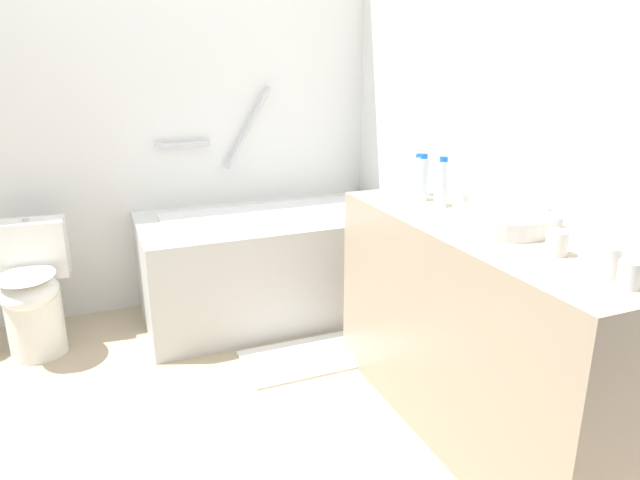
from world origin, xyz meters
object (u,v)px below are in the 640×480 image
(bathtub, at_px, (270,261))
(sink_basin, at_px, (501,220))
(toilet, at_px, (32,291))
(drinking_glass_0, at_px, (608,262))
(sink_faucet, at_px, (545,216))
(bath_mat, at_px, (304,358))
(water_bottle_1, at_px, (423,179))
(water_bottle_2, at_px, (419,176))
(water_bottle_0, at_px, (442,183))
(drinking_glass_3, at_px, (629,275))
(drinking_glass_2, at_px, (557,243))
(drinking_glass_1, at_px, (461,203))

(bathtub, height_order, sink_basin, bathtub)
(toilet, height_order, drinking_glass_0, drinking_glass_0)
(bathtub, bearing_deg, toilet, 179.46)
(sink_faucet, xyz_separation_m, bath_mat, (-0.69, 0.78, -0.87))
(sink_faucet, relative_size, water_bottle_1, 0.74)
(toilet, xyz_separation_m, water_bottle_2, (1.73, -0.81, 0.61))
(bath_mat, bearing_deg, sink_basin, -58.12)
(bathtub, relative_size, drinking_glass_0, 15.35)
(bathtub, xyz_separation_m, sink_basin, (0.47, -1.39, 0.56))
(water_bottle_1, relative_size, drinking_glass_0, 2.21)
(water_bottle_0, bearing_deg, sink_faucet, -59.75)
(bathtub, bearing_deg, water_bottle_1, -63.75)
(bathtub, distance_m, drinking_glass_3, 2.10)
(toilet, distance_m, drinking_glass_2, 2.47)
(toilet, height_order, bath_mat, toilet)
(drinking_glass_3, bearing_deg, toilet, 129.97)
(sink_basin, bearing_deg, drinking_glass_0, -94.74)
(sink_faucet, xyz_separation_m, water_bottle_2, (-0.20, 0.59, 0.06))
(bathtub, relative_size, drinking_glass_2, 18.01)
(toilet, xyz_separation_m, sink_basin, (1.72, -1.40, 0.56))
(sink_basin, xyz_separation_m, water_bottle_1, (-0.03, 0.50, 0.06))
(bath_mat, bearing_deg, water_bottle_1, -31.84)
(drinking_glass_2, height_order, bath_mat, drinking_glass_2)
(toilet, distance_m, water_bottle_1, 2.02)
(bathtub, xyz_separation_m, water_bottle_2, (0.48, -0.80, 0.62))
(drinking_glass_1, bearing_deg, water_bottle_1, 96.14)
(bathtub, distance_m, toilet, 1.25)
(drinking_glass_1, height_order, drinking_glass_2, drinking_glass_1)
(bathtub, relative_size, sink_faucet, 9.46)
(sink_basin, relative_size, water_bottle_2, 1.86)
(toilet, distance_m, sink_basin, 2.29)
(toilet, bearing_deg, bath_mat, 67.31)
(water_bottle_2, height_order, bath_mat, water_bottle_2)
(drinking_glass_0, height_order, drinking_glass_2, drinking_glass_0)
(water_bottle_0, bearing_deg, drinking_glass_2, -91.46)
(water_bottle_1, distance_m, drinking_glass_2, 0.80)
(sink_basin, height_order, drinking_glass_2, drinking_glass_2)
(water_bottle_0, height_order, bath_mat, water_bottle_0)
(bathtub, bearing_deg, drinking_glass_2, -75.39)
(toilet, relative_size, water_bottle_1, 3.25)
(toilet, relative_size, drinking_glass_3, 8.79)
(drinking_glass_1, bearing_deg, sink_faucet, -49.45)
(bathtub, height_order, sink_faucet, bathtub)
(bathtub, bearing_deg, drinking_glass_0, -77.32)
(water_bottle_1, distance_m, bath_mat, 1.08)
(water_bottle_2, height_order, drinking_glass_1, water_bottle_2)
(sink_faucet, bearing_deg, toilet, 143.97)
(sink_basin, bearing_deg, water_bottle_1, 93.36)
(bathtub, relative_size, bath_mat, 2.36)
(drinking_glass_0, height_order, drinking_glass_3, drinking_glass_0)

